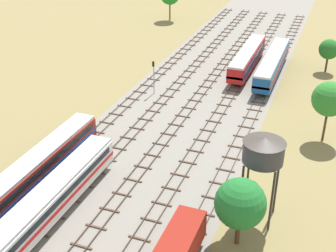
{
  "coord_description": "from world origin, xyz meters",
  "views": [
    {
      "loc": [
        19.97,
        -6.07,
        31.43
      ],
      "look_at": [
        0.0,
        46.28,
        1.5
      ],
      "focal_mm": 48.96,
      "sensor_mm": 36.0,
      "label": 1
    }
  ],
  "objects_px": {
    "passenger_coach_far_left_midfar": "(38,166)",
    "water_tower": "(264,151)",
    "passenger_coach_centre_right_far": "(272,63)",
    "passenger_coach_left_mid": "(52,198)",
    "signal_post_nearest": "(154,73)",
    "diesel_railcar_centre_farther": "(247,57)"
  },
  "relations": [
    {
      "from": "passenger_coach_far_left_midfar",
      "to": "passenger_coach_centre_right_far",
      "type": "distance_m",
      "value": 47.66
    },
    {
      "from": "water_tower",
      "to": "signal_post_nearest",
      "type": "distance_m",
      "value": 34.45
    },
    {
      "from": "passenger_coach_left_mid",
      "to": "passenger_coach_centre_right_far",
      "type": "distance_m",
      "value": 50.31
    },
    {
      "from": "passenger_coach_centre_right_far",
      "to": "diesel_railcar_centre_farther",
      "type": "relative_size",
      "value": 1.07
    },
    {
      "from": "signal_post_nearest",
      "to": "passenger_coach_centre_right_far",
      "type": "bearing_deg",
      "value": 40.49
    },
    {
      "from": "passenger_coach_left_mid",
      "to": "water_tower",
      "type": "height_order",
      "value": "water_tower"
    },
    {
      "from": "passenger_coach_far_left_midfar",
      "to": "diesel_railcar_centre_farther",
      "type": "bearing_deg",
      "value": 71.98
    },
    {
      "from": "passenger_coach_far_left_midfar",
      "to": "signal_post_nearest",
      "type": "relative_size",
      "value": 3.78
    },
    {
      "from": "passenger_coach_centre_right_far",
      "to": "diesel_railcar_centre_farther",
      "type": "height_order",
      "value": "same"
    },
    {
      "from": "passenger_coach_far_left_midfar",
      "to": "passenger_coach_centre_right_far",
      "type": "bearing_deg",
      "value": 65.81
    },
    {
      "from": "passenger_coach_centre_right_far",
      "to": "passenger_coach_far_left_midfar",
      "type": "bearing_deg",
      "value": -114.19
    },
    {
      "from": "signal_post_nearest",
      "to": "passenger_coach_left_mid",
      "type": "bearing_deg",
      "value": -85.84
    },
    {
      "from": "passenger_coach_left_mid",
      "to": "passenger_coach_centre_right_far",
      "type": "height_order",
      "value": "same"
    },
    {
      "from": "passenger_coach_far_left_midfar",
      "to": "water_tower",
      "type": "relative_size",
      "value": 2.27
    },
    {
      "from": "signal_post_nearest",
      "to": "passenger_coach_far_left_midfar",
      "type": "bearing_deg",
      "value": -94.83
    },
    {
      "from": "diesel_railcar_centre_farther",
      "to": "water_tower",
      "type": "height_order",
      "value": "water_tower"
    },
    {
      "from": "passenger_coach_centre_right_far",
      "to": "water_tower",
      "type": "bearing_deg",
      "value": -82.53
    },
    {
      "from": "passenger_coach_far_left_midfar",
      "to": "passenger_coach_centre_right_far",
      "type": "relative_size",
      "value": 1.0
    },
    {
      "from": "passenger_coach_centre_right_far",
      "to": "diesel_railcar_centre_farther",
      "type": "bearing_deg",
      "value": 162.35
    },
    {
      "from": "diesel_railcar_centre_farther",
      "to": "passenger_coach_far_left_midfar",
      "type": "bearing_deg",
      "value": -108.02
    },
    {
      "from": "passenger_coach_far_left_midfar",
      "to": "signal_post_nearest",
      "type": "distance_m",
      "value": 29.01
    },
    {
      "from": "passenger_coach_left_mid",
      "to": "passenger_coach_far_left_midfar",
      "type": "xyz_separation_m",
      "value": [
        -4.88,
        4.66,
        0.0
      ]
    }
  ]
}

